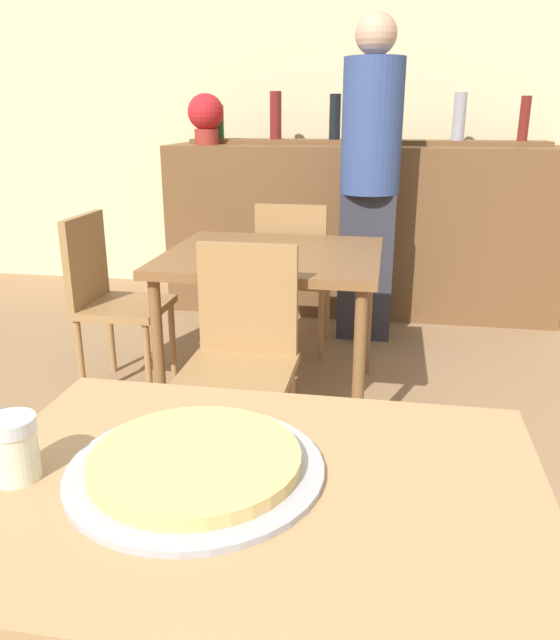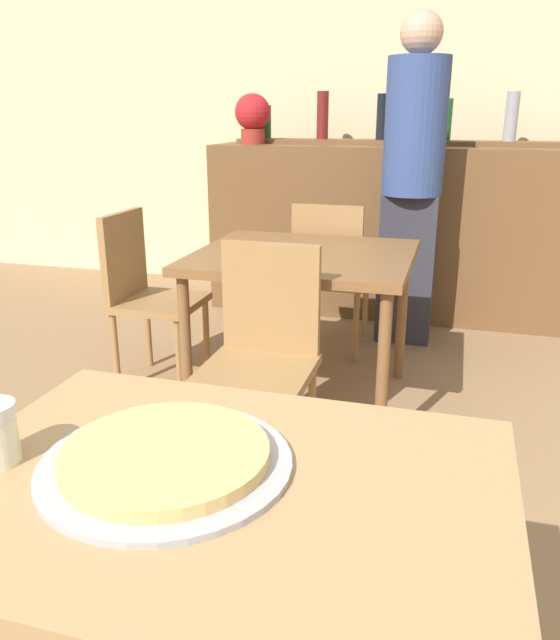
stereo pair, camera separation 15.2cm
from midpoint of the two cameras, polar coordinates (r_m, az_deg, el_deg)
The scene contains 12 objects.
wall_back at distance 4.77m, azimuth 7.12°, elevation 19.23°, with size 8.00×0.05×2.80m.
dining_table_near at distance 1.12m, azimuth -6.55°, elevation -18.81°, with size 0.97×0.70×0.74m.
dining_table_far at distance 2.85m, azimuth -2.19°, elevation 4.63°, with size 0.97×0.89×0.72m.
bar_counter at distance 4.34m, azimuth 6.30°, elevation 8.18°, with size 2.60×0.56×1.12m.
bar_back_shelf at distance 4.41m, azimuth 6.72°, elevation 16.62°, with size 2.39×0.24×0.34m.
chair_far_side_front at distance 2.32m, azimuth -5.33°, elevation -2.50°, with size 0.40×0.40×0.87m.
chair_far_side_back at distance 3.47m, azimuth -0.03°, elevation 4.68°, with size 0.40×0.40×0.87m.
chair_far_side_left at distance 3.16m, azimuth -16.77°, elevation 2.47°, with size 0.40×0.40×0.87m.
pizza_tray at distance 1.10m, azimuth -11.76°, elevation -12.85°, with size 0.44×0.44×0.04m.
cheese_shaker at distance 1.16m, azimuth -26.72°, elevation -10.49°, with size 0.08×0.08×0.11m.
person_standing at distance 3.70m, azimuth 7.04°, elevation 13.38°, with size 0.34×0.34×1.84m.
potted_plant at distance 4.41m, azimuth -7.83°, elevation 18.00°, with size 0.24×0.24×0.33m.
Camera 1 is at (0.20, -0.87, 1.33)m, focal length 35.00 mm.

